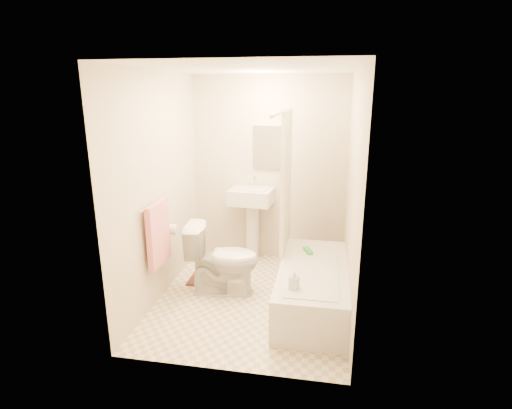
% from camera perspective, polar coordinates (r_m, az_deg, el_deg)
% --- Properties ---
extents(floor, '(2.40, 2.40, 0.00)m').
position_cam_1_polar(floor, '(4.51, -0.57, -13.20)').
color(floor, beige).
rests_on(floor, ground).
extents(ceiling, '(2.40, 2.40, 0.00)m').
position_cam_1_polar(ceiling, '(3.95, -0.67, 18.91)').
color(ceiling, white).
rests_on(ceiling, ground).
extents(wall_back, '(2.00, 0.02, 2.40)m').
position_cam_1_polar(wall_back, '(5.22, 1.84, 4.92)').
color(wall_back, beige).
rests_on(wall_back, ground).
extents(wall_left, '(0.02, 2.40, 2.40)m').
position_cam_1_polar(wall_left, '(4.36, -13.66, 2.28)').
color(wall_left, beige).
rests_on(wall_left, ground).
extents(wall_right, '(0.02, 2.40, 2.40)m').
position_cam_1_polar(wall_right, '(4.01, 13.58, 1.11)').
color(wall_right, beige).
rests_on(wall_right, ground).
extents(mirror, '(0.40, 0.03, 0.55)m').
position_cam_1_polar(mirror, '(5.15, 1.83, 8.15)').
color(mirror, white).
rests_on(mirror, wall_back).
extents(curtain_rod, '(0.03, 1.70, 0.03)m').
position_cam_1_polar(curtain_rod, '(4.00, 3.96, 13.11)').
color(curtain_rod, silver).
rests_on(curtain_rod, wall_back).
extents(shower_curtain, '(0.04, 0.80, 1.55)m').
position_cam_1_polar(shower_curtain, '(4.50, 4.33, 3.37)').
color(shower_curtain, silver).
rests_on(shower_curtain, curtain_rod).
extents(towel_bar, '(0.02, 0.60, 0.02)m').
position_cam_1_polar(towel_bar, '(4.15, -14.43, 0.11)').
color(towel_bar, silver).
rests_on(towel_bar, wall_left).
extents(towel, '(0.06, 0.45, 0.66)m').
position_cam_1_polar(towel, '(4.23, -13.76, -4.09)').
color(towel, '#CC7266').
rests_on(towel, towel_bar).
extents(toilet_paper, '(0.11, 0.12, 0.12)m').
position_cam_1_polar(toilet_paper, '(4.58, -11.86, -3.50)').
color(toilet_paper, white).
rests_on(toilet_paper, wall_left).
extents(toilet, '(0.84, 0.53, 0.78)m').
position_cam_1_polar(toilet, '(4.49, -4.78, -7.78)').
color(toilet, silver).
rests_on(toilet, floor).
extents(sink, '(0.58, 0.49, 1.07)m').
position_cam_1_polar(sink, '(5.29, -0.57, -2.41)').
color(sink, silver).
rests_on(sink, floor).
extents(bathtub, '(0.69, 1.58, 0.44)m').
position_cam_1_polar(bathtub, '(4.29, 8.07, -11.58)').
color(bathtub, silver).
rests_on(bathtub, floor).
extents(bath_mat, '(0.65, 0.49, 0.02)m').
position_cam_1_polar(bath_mat, '(4.94, -5.52, -10.38)').
color(bath_mat, '#512520').
rests_on(bath_mat, floor).
extents(soap_bottle, '(0.10, 0.10, 0.18)m').
position_cam_1_polar(soap_bottle, '(3.71, 5.49, -10.71)').
color(soap_bottle, white).
rests_on(soap_bottle, bathtub).
extents(scrub_brush, '(0.12, 0.21, 0.04)m').
position_cam_1_polar(scrub_brush, '(4.55, 7.45, -6.59)').
color(scrub_brush, green).
rests_on(scrub_brush, bathtub).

